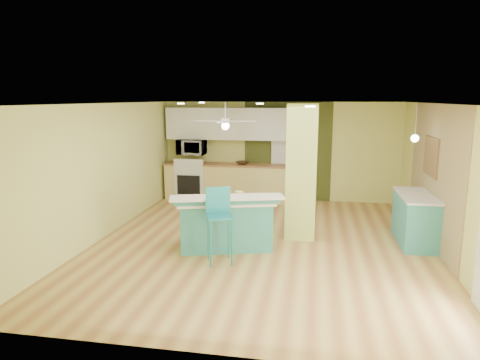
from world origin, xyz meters
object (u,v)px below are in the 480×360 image
object	(u,v)px
bar_stool	(219,213)
fruit_bowl	(242,163)
side_counter	(415,219)
canister	(239,196)
peninsula	(226,222)

from	to	relation	value
bar_stool	fruit_bowl	world-z (taller)	bar_stool
side_counter	fruit_bowl	xyz separation A→B (m)	(-3.61, 2.66, 0.53)
fruit_bowl	canister	distance (m)	3.54
side_counter	fruit_bowl	distance (m)	4.52
bar_stool	canister	xyz separation A→B (m)	(0.21, 0.65, 0.14)
peninsula	canister	xyz separation A→B (m)	(0.24, -0.01, 0.48)
fruit_bowl	canister	xyz separation A→B (m)	(0.54, -3.50, -0.03)
fruit_bowl	canister	size ratio (longest dim) A/B	2.06
side_counter	bar_stool	bearing A→B (deg)	-155.73
side_counter	peninsula	bearing A→B (deg)	-166.03
bar_stool	fruit_bowl	distance (m)	4.16
fruit_bowl	peninsula	bearing A→B (deg)	-85.13
canister	side_counter	bearing A→B (deg)	15.15
bar_stool	fruit_bowl	size ratio (longest dim) A/B	3.79
peninsula	side_counter	size ratio (longest dim) A/B	1.40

